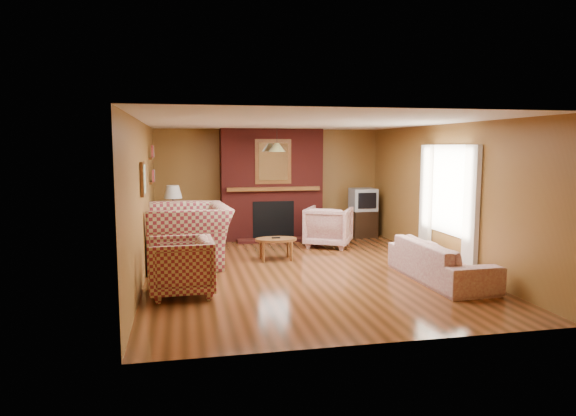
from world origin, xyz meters
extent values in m
plane|color=#45250E|center=(0.00, 0.00, 0.00)|extent=(6.50, 6.50, 0.00)
plane|color=silver|center=(0.00, 0.00, 2.40)|extent=(6.50, 6.50, 0.00)
plane|color=brown|center=(0.00, 3.25, 1.20)|extent=(6.50, 0.00, 6.50)
plane|color=brown|center=(0.00, -3.25, 1.20)|extent=(6.50, 0.00, 6.50)
plane|color=brown|center=(-2.50, 0.00, 1.20)|extent=(0.00, 6.50, 6.50)
plane|color=brown|center=(2.50, 0.00, 1.20)|extent=(0.00, 6.50, 6.50)
cube|color=#541612|center=(0.00, 3.00, 1.20)|extent=(2.20, 0.50, 2.40)
cube|color=black|center=(0.00, 2.77, 0.45)|extent=(0.90, 0.06, 0.80)
cube|color=#541612|center=(0.00, 2.60, 0.03)|extent=(1.60, 0.35, 0.06)
cube|color=brown|center=(0.00, 2.73, 1.12)|extent=(2.00, 0.18, 0.08)
cube|color=brown|center=(0.00, 2.76, 1.70)|extent=(0.78, 0.05, 0.95)
cube|color=white|center=(0.00, 2.73, 1.70)|extent=(0.62, 0.02, 0.80)
cube|color=beige|center=(2.44, -0.95, 1.05)|extent=(0.08, 0.35, 2.00)
cube|color=beige|center=(2.44, 0.55, 1.05)|extent=(0.08, 0.35, 2.00)
cube|color=white|center=(2.48, -0.20, 1.30)|extent=(0.03, 1.10, 1.50)
cube|color=brown|center=(-2.47, 1.90, 1.35)|extent=(0.06, 0.55, 0.04)
cube|color=brown|center=(-2.47, 1.90, 1.80)|extent=(0.06, 0.55, 0.04)
cube|color=brown|center=(-2.47, -0.30, 1.55)|extent=(0.04, 0.40, 0.50)
cube|color=beige|center=(-2.44, -0.30, 1.55)|extent=(0.01, 0.32, 0.42)
cylinder|color=black|center=(0.00, 2.30, 2.22)|extent=(0.01, 0.01, 0.35)
cone|color=tan|center=(0.00, 2.30, 2.00)|extent=(0.36, 0.36, 0.18)
imported|color=maroon|center=(-1.85, 0.80, 0.52)|extent=(1.53, 1.71, 1.03)
imported|color=maroon|center=(-1.95, -1.05, 0.40)|extent=(0.90, 0.88, 0.79)
imported|color=beige|center=(1.90, -1.06, 0.30)|extent=(0.86, 2.06, 0.60)
imported|color=beige|center=(0.98, 1.86, 0.40)|extent=(1.18, 1.19, 0.81)
ellipsoid|color=brown|center=(-0.29, 0.83, 0.37)|extent=(0.75, 0.47, 0.05)
cube|color=black|center=(-0.29, 0.83, 0.40)|extent=(0.15, 0.05, 0.02)
cylinder|color=brown|center=(-0.04, 0.98, 0.17)|extent=(0.05, 0.05, 0.35)
cylinder|color=brown|center=(-0.54, 0.98, 0.17)|extent=(0.05, 0.05, 0.35)
cylinder|color=brown|center=(-0.04, 0.68, 0.17)|extent=(0.05, 0.05, 0.35)
cylinder|color=brown|center=(-0.54, 0.68, 0.17)|extent=(0.05, 0.05, 0.35)
cube|color=brown|center=(-2.10, 2.45, 0.32)|extent=(0.52, 0.52, 0.64)
sphere|color=white|center=(-2.10, 2.45, 0.78)|extent=(0.29, 0.29, 0.29)
cylinder|color=black|center=(-2.10, 2.45, 0.95)|extent=(0.03, 0.03, 0.09)
cone|color=silver|center=(-2.10, 2.45, 1.12)|extent=(0.37, 0.37, 0.26)
cube|color=black|center=(2.05, 2.80, 0.30)|extent=(0.57, 0.52, 0.59)
cube|color=#989B9F|center=(2.05, 2.80, 0.84)|extent=(0.55, 0.53, 0.50)
cube|color=black|center=(2.05, 2.53, 0.84)|extent=(0.41, 0.03, 0.35)
camera|label=1|loc=(-1.90, -8.05, 2.03)|focal=32.00mm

